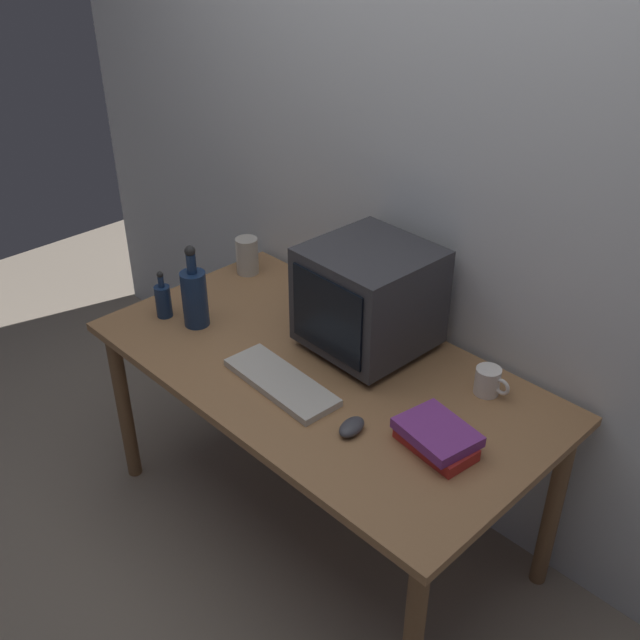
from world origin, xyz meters
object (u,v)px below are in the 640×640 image
object	(u,v)px
bottle_tall	(195,296)
crt_monitor	(369,298)
bottle_short	(163,300)
book_stack	(436,438)
keyboard	(281,382)
metal_canister	(247,256)
mug	(488,381)
computer_mouse	(352,427)

from	to	relation	value
bottle_tall	crt_monitor	bearing A→B (deg)	31.91
bottle_short	book_stack	world-z (taller)	bottle_short
keyboard	book_stack	distance (m)	0.54
bottle_short	metal_canister	bearing A→B (deg)	96.54
bottle_tall	mug	distance (m)	1.06
computer_mouse	bottle_short	world-z (taller)	bottle_short
crt_monitor	bottle_tall	distance (m)	0.63
bottle_tall	bottle_short	xyz separation A→B (m)	(-0.13, -0.05, -0.05)
crt_monitor	mug	xyz separation A→B (m)	(0.44, 0.08, -0.15)
keyboard	book_stack	xyz separation A→B (m)	(0.53, 0.12, 0.03)
bottle_tall	mug	bearing A→B (deg)	22.68
bottle_tall	bottle_short	distance (m)	0.15
metal_canister	bottle_short	bearing A→B (deg)	-83.46
mug	book_stack	bearing A→B (deg)	-81.62
metal_canister	keyboard	bearing A→B (deg)	-31.88
book_stack	metal_canister	bearing A→B (deg)	166.00
computer_mouse	crt_monitor	bearing A→B (deg)	116.55
keyboard	mug	xyz separation A→B (m)	(0.48, 0.44, 0.03)
metal_canister	crt_monitor	bearing A→B (deg)	-4.49
bottle_tall	metal_canister	distance (m)	0.43
bottle_tall	mug	xyz separation A→B (m)	(0.97, 0.41, -0.07)
bottle_short	mug	size ratio (longest dim) A/B	1.53
book_stack	mug	distance (m)	0.32
crt_monitor	metal_canister	distance (m)	0.72
computer_mouse	metal_canister	world-z (taller)	metal_canister
keyboard	metal_canister	xyz separation A→B (m)	(-0.67, 0.42, 0.06)
computer_mouse	mug	xyz separation A→B (m)	(0.17, 0.44, 0.03)
book_stack	mug	size ratio (longest dim) A/B	2.04
crt_monitor	metal_canister	bearing A→B (deg)	175.51
bottle_short	mug	xyz separation A→B (m)	(1.10, 0.46, -0.02)
crt_monitor	mug	bearing A→B (deg)	9.75
keyboard	bottle_tall	xyz separation A→B (m)	(-0.49, 0.03, 0.10)
computer_mouse	book_stack	size ratio (longest dim) A/B	0.41
crt_monitor	book_stack	bearing A→B (deg)	-26.46
bottle_tall	keyboard	bearing A→B (deg)	-3.52
bottle_tall	bottle_short	world-z (taller)	bottle_tall
crt_monitor	keyboard	xyz separation A→B (m)	(-0.04, -0.36, -0.18)
book_stack	bottle_short	bearing A→B (deg)	-173.14
keyboard	mug	world-z (taller)	mug
mug	metal_canister	world-z (taller)	metal_canister
crt_monitor	book_stack	xyz separation A→B (m)	(0.49, -0.24, -0.16)
keyboard	bottle_short	bearing A→B (deg)	-175.01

